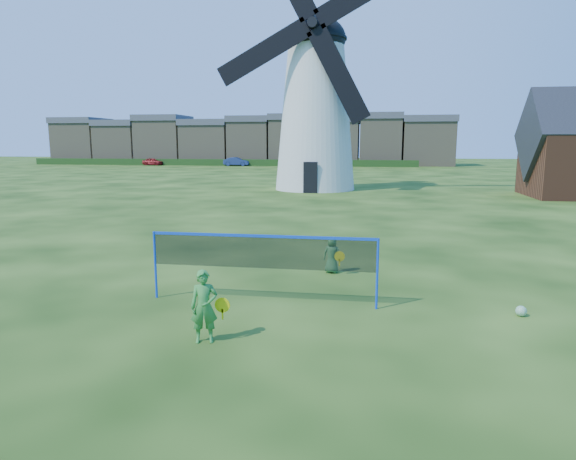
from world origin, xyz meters
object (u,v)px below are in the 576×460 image
at_px(badminton_net, 262,253).
at_px(car_left, 153,162).
at_px(player_boy, 332,255).
at_px(play_ball, 521,311).
at_px(player_girl, 204,307).
at_px(car_right, 237,162).
at_px(windmill, 316,105).

distance_m(badminton_net, car_left, 73.38).
height_order(badminton_net, player_boy, badminton_net).
relative_size(badminton_net, player_boy, 5.00).
bearing_deg(play_ball, player_boy, 144.84).
bearing_deg(player_girl, car_left, 99.10).
height_order(play_ball, car_right, car_right).
xyz_separation_m(windmill, player_boy, (3.24, -25.03, -5.83)).
xyz_separation_m(windmill, car_right, (-16.47, 38.13, -5.68)).
distance_m(badminton_net, car_right, 68.59).
bearing_deg(play_ball, badminton_net, -179.86).
height_order(badminton_net, car_right, badminton_net).
xyz_separation_m(play_ball, car_right, (-23.83, 66.06, 0.55)).
height_order(badminton_net, play_ball, badminton_net).
bearing_deg(player_boy, play_ball, 155.75).
distance_m(player_girl, car_right, 70.71).
bearing_deg(player_girl, player_boy, 54.74).
xyz_separation_m(player_girl, car_left, (-31.60, 68.31, -0.08)).
distance_m(windmill, player_girl, 30.84).
bearing_deg(car_right, play_ball, -161.49).
xyz_separation_m(windmill, play_ball, (7.36, -27.93, -6.23)).
distance_m(player_boy, car_left, 71.38).
xyz_separation_m(badminton_net, player_boy, (1.32, 2.91, -0.63)).
bearing_deg(car_left, badminton_net, -142.03).
height_order(badminton_net, car_left, badminton_net).
distance_m(windmill, player_boy, 25.90).
bearing_deg(play_ball, car_left, 119.68).
bearing_deg(player_boy, windmill, -71.70).
bearing_deg(play_ball, windmill, 104.77).
relative_size(player_boy, play_ball, 4.59).
relative_size(badminton_net, car_right, 1.26).
bearing_deg(player_boy, player_girl, 81.38).
relative_size(badminton_net, play_ball, 22.95).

